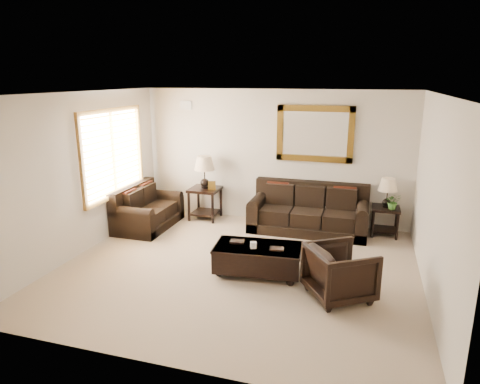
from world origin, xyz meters
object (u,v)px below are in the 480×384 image
(end_table_right, at_px, (387,198))
(armchair, at_px, (340,270))
(coffee_table, at_px, (258,256))
(end_table_left, at_px, (205,178))
(sofa, at_px, (309,214))
(loveseat, at_px, (146,212))

(end_table_right, distance_m, armchair, 2.79)
(coffee_table, relative_size, armchair, 1.71)
(end_table_left, distance_m, coffee_table, 2.90)
(sofa, xyz_separation_m, armchair, (0.78, -2.55, 0.07))
(sofa, height_order, armchair, sofa)
(sofa, bearing_deg, armchair, -72.99)
(end_table_right, xyz_separation_m, armchair, (-0.65, -2.70, -0.32))
(loveseat, height_order, end_table_right, end_table_right)
(loveseat, height_order, end_table_left, end_table_left)
(sofa, height_order, loveseat, sofa)
(end_table_right, relative_size, coffee_table, 0.81)
(sofa, height_order, end_table_left, end_table_left)
(loveseat, distance_m, armchair, 4.34)
(sofa, distance_m, armchair, 2.66)
(end_table_left, relative_size, coffee_table, 0.98)
(sofa, relative_size, end_table_right, 2.01)
(end_table_left, bearing_deg, end_table_right, 0.85)
(armchair, bearing_deg, sofa, -16.17)
(armchair, bearing_deg, coffee_table, 39.29)
(end_table_right, height_order, armchair, end_table_right)
(loveseat, relative_size, end_table_left, 1.11)
(end_table_left, height_order, end_table_right, end_table_left)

